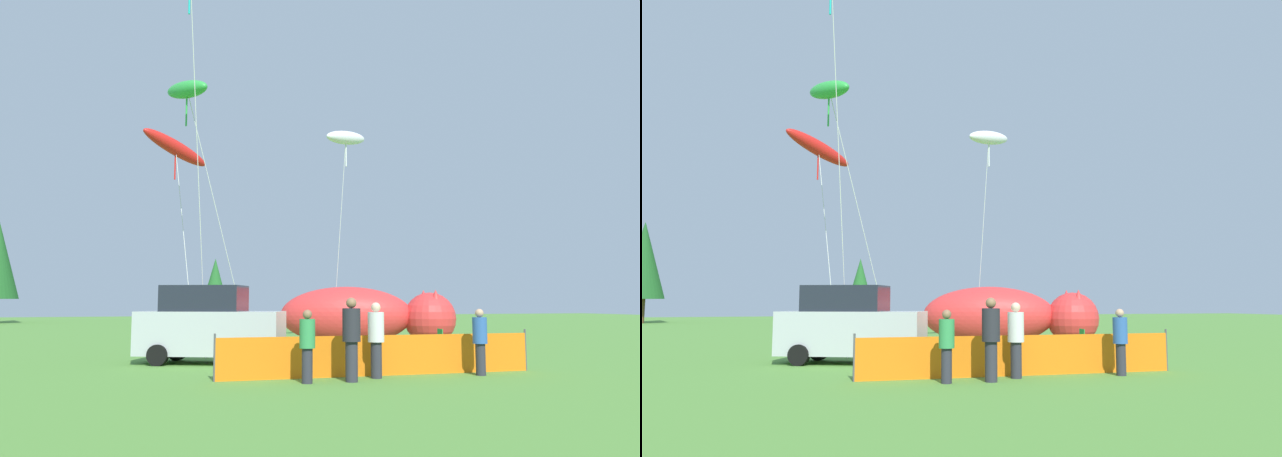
% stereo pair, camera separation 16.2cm
% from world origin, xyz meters
% --- Properties ---
extents(ground_plane, '(120.00, 120.00, 0.00)m').
position_xyz_m(ground_plane, '(0.00, 0.00, 0.00)').
color(ground_plane, '#548C38').
extents(parked_car, '(4.42, 3.18, 2.24)m').
position_xyz_m(parked_car, '(-3.61, 0.83, 1.08)').
color(parked_car, '#B7BCC1').
rests_on(parked_car, ground).
extents(folding_chair, '(0.59, 0.59, 0.88)m').
position_xyz_m(folding_chair, '(3.76, 0.94, 0.51)').
color(folding_chair, '#267F33').
rests_on(folding_chair, ground).
extents(inflatable_cat, '(7.34, 4.27, 2.38)m').
position_xyz_m(inflatable_cat, '(3.61, 6.86, 1.10)').
color(inflatable_cat, red).
rests_on(inflatable_cat, ground).
extents(safety_fence, '(8.07, 0.25, 1.06)m').
position_xyz_m(safety_fence, '(-0.06, -3.40, 0.48)').
color(safety_fence, orange).
rests_on(safety_fence, ground).
extents(spectator_in_black_shirt, '(0.38, 0.38, 1.75)m').
position_xyz_m(spectator_in_black_shirt, '(-0.38, -3.83, 0.96)').
color(spectator_in_black_shirt, '#2D2D38').
rests_on(spectator_in_black_shirt, ground).
extents(spectator_in_red_shirt, '(0.41, 0.41, 1.86)m').
position_xyz_m(spectator_in_red_shirt, '(-1.16, -4.28, 1.02)').
color(spectator_in_red_shirt, '#2D2D38').
rests_on(spectator_in_red_shirt, ground).
extents(spectator_in_green_shirt, '(0.35, 0.35, 1.60)m').
position_xyz_m(spectator_in_green_shirt, '(-2.18, -4.22, 0.87)').
color(spectator_in_green_shirt, '#2D2D38').
rests_on(spectator_in_green_shirt, ground).
extents(spectator_in_white_shirt, '(0.35, 0.35, 1.60)m').
position_xyz_m(spectator_in_white_shirt, '(2.25, -4.09, 0.87)').
color(spectator_in_white_shirt, '#2D2D38').
rests_on(spectator_in_white_shirt, ground).
extents(kite_red_lizard, '(3.02, 3.77, 8.78)m').
position_xyz_m(kite_red_lizard, '(-4.17, 7.83, 7.94)').
color(kite_red_lizard, silver).
rests_on(kite_red_lizard, ground).
extents(kite_white_ghost, '(2.60, 1.82, 9.53)m').
position_xyz_m(kite_white_ghost, '(3.23, 7.91, 8.98)').
color(kite_white_ghost, silver).
rests_on(kite_white_ghost, ground).
extents(kite_green_fish, '(3.51, 2.46, 9.54)m').
position_xyz_m(kite_green_fish, '(-4.14, 3.82, 9.04)').
color(kite_green_fish, silver).
rests_on(kite_green_fish, ground).
extents(horizon_tree_west, '(2.38, 2.38, 5.67)m').
position_xyz_m(horizon_tree_west, '(2.19, 39.71, 3.48)').
color(horizon_tree_west, brown).
rests_on(horizon_tree_west, ground).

